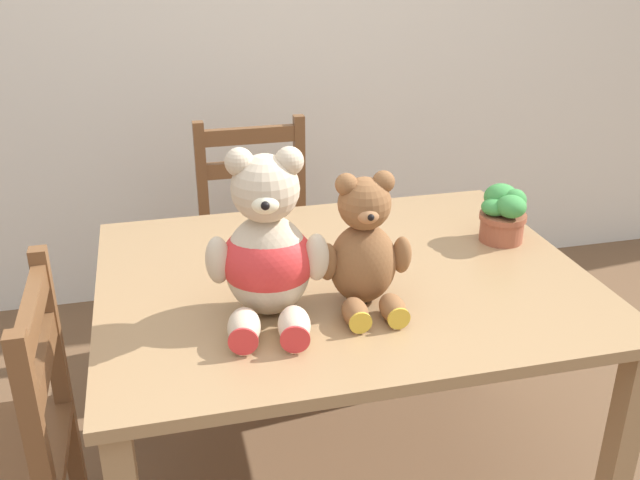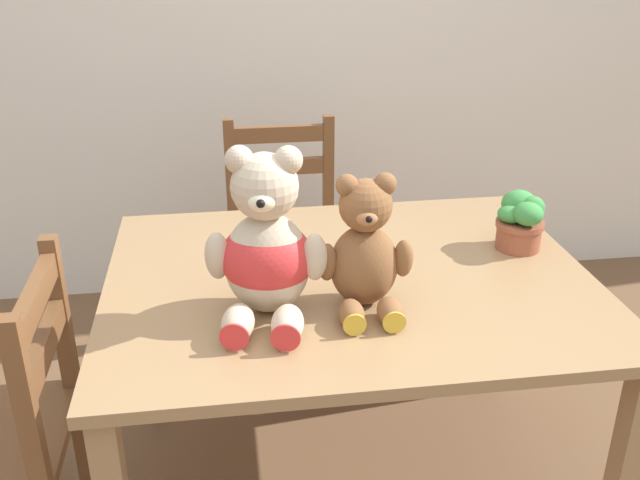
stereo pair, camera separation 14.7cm
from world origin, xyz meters
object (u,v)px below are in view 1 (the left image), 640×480
Objects in this scene: wooden_chair_behind at (259,241)px; teddy_bear_left at (267,252)px; potted_plant at (503,213)px; teddy_bear_right at (365,250)px.

teddy_bear_left reaches higher than wooden_chair_behind.
teddy_bear_left is 2.53× the size of potted_plant.
potted_plant is at bearing 128.64° from wooden_chair_behind.
teddy_bear_left is at bearing 82.43° from wooden_chair_behind.
potted_plant is (0.72, 0.25, -0.08)m from teddy_bear_left.
wooden_chair_behind is 2.22× the size of teddy_bear_left.
wooden_chair_behind is 1.09m from teddy_bear_left.
teddy_bear_right reaches higher than potted_plant.
teddy_bear_right is (0.10, -0.99, 0.40)m from wooden_chair_behind.
wooden_chair_behind is at bearing -82.56° from teddy_bear_right.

